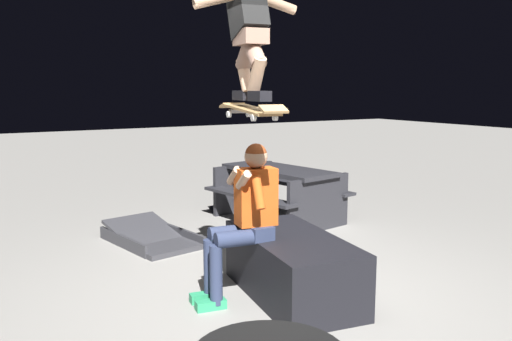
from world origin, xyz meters
The scene contains 7 objects.
ground_plane centered at (0.00, 0.00, 0.00)m, with size 40.00×40.00×0.00m, color gray.
ledge_box_main centered at (-0.02, -0.13, 0.28)m, with size 1.53×0.73×0.56m, color black.
person_sitting_on_ledge centered at (0.12, 0.28, 0.79)m, with size 0.60×0.78×1.39m.
skateboard centered at (-0.05, 0.32, 1.69)m, with size 1.04×0.34×0.13m.
skater_airborne centered at (0.00, 0.31, 2.38)m, with size 0.63×0.89×1.12m.
kicker_ramp centered at (2.22, 0.39, 0.05)m, with size 1.35×0.95×0.31m.
picnic_table_back centered at (2.40, -1.54, 0.50)m, with size 1.91×1.62×0.75m.
Camera 1 is at (-3.84, 2.50, 1.87)m, focal length 37.75 mm.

